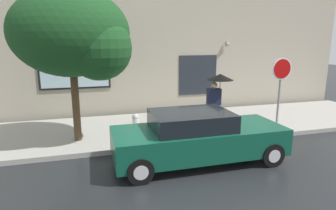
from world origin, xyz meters
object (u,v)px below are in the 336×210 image
Objects in this scene: parked_car at (197,137)px; street_tree at (76,36)px; pedestrian_with_umbrella at (218,86)px; stop_sign at (281,79)px; fire_hydrant at (136,126)px.

street_tree is (-3.01, 2.21, 2.68)m from parked_car.
pedestrian_with_umbrella is at bearing 1.57° from street_tree.
parked_car is 4.15m from stop_sign.
street_tree is (-1.67, 0.09, 2.86)m from fire_hydrant.
street_tree reaches higher than pedestrian_with_umbrella.
parked_car is at bearing -125.62° from pedestrian_with_umbrella.
pedestrian_with_umbrella is at bearing 157.86° from stop_sign.
street_tree is 6.84m from stop_sign.
parked_car is 4.59m from street_tree.
street_tree reaches higher than parked_car.
street_tree is at bearing 177.04° from fire_hydrant.
fire_hydrant is (-1.33, 2.12, -0.18)m from parked_car.
street_tree is 1.82× the size of stop_sign.
stop_sign is (1.98, -0.80, 0.27)m from pedestrian_with_umbrella.
parked_car is 5.97× the size of fire_hydrant.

